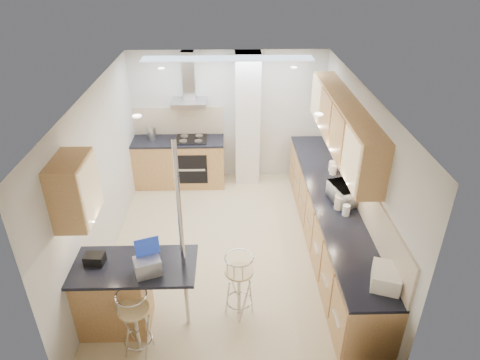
{
  "coord_description": "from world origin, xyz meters",
  "views": [
    {
      "loc": [
        0.01,
        -5.25,
        4.16
      ],
      "look_at": [
        0.16,
        0.2,
        1.11
      ],
      "focal_mm": 32.0,
      "sensor_mm": 36.0,
      "label": 1
    }
  ],
  "objects_px": {
    "microwave": "(344,193)",
    "bar_stool_end": "(239,286)",
    "bread_bin": "(386,277)",
    "laptop": "(148,266)",
    "bar_stool_near": "(136,324)"
  },
  "relations": [
    {
      "from": "microwave",
      "to": "bar_stool_end",
      "type": "xyz_separation_m",
      "value": [
        -1.51,
        -1.16,
        -0.6
      ]
    },
    {
      "from": "microwave",
      "to": "bar_stool_end",
      "type": "height_order",
      "value": "microwave"
    },
    {
      "from": "bar_stool_end",
      "to": "bread_bin",
      "type": "bearing_deg",
      "value": -86.42
    },
    {
      "from": "laptop",
      "to": "bar_stool_end",
      "type": "xyz_separation_m",
      "value": [
        1.01,
        0.29,
        -0.58
      ]
    },
    {
      "from": "microwave",
      "to": "bar_stool_near",
      "type": "relative_size",
      "value": 0.54
    },
    {
      "from": "microwave",
      "to": "laptop",
      "type": "height_order",
      "value": "microwave"
    },
    {
      "from": "microwave",
      "to": "bar_stool_near",
      "type": "bearing_deg",
      "value": 106.8
    },
    {
      "from": "microwave",
      "to": "bread_bin",
      "type": "bearing_deg",
      "value": 165.64
    },
    {
      "from": "bar_stool_end",
      "to": "bread_bin",
      "type": "distance_m",
      "value": 1.74
    },
    {
      "from": "bread_bin",
      "to": "microwave",
      "type": "bearing_deg",
      "value": 110.8
    },
    {
      "from": "bar_stool_near",
      "to": "bar_stool_end",
      "type": "distance_m",
      "value": 1.29
    },
    {
      "from": "bar_stool_end",
      "to": "laptop",
      "type": "bearing_deg",
      "value": 127.84
    },
    {
      "from": "bar_stool_near",
      "to": "bread_bin",
      "type": "height_order",
      "value": "bread_bin"
    },
    {
      "from": "laptop",
      "to": "bar_stool_end",
      "type": "relative_size",
      "value": 0.31
    },
    {
      "from": "laptop",
      "to": "bread_bin",
      "type": "bearing_deg",
      "value": -24.84
    }
  ]
}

